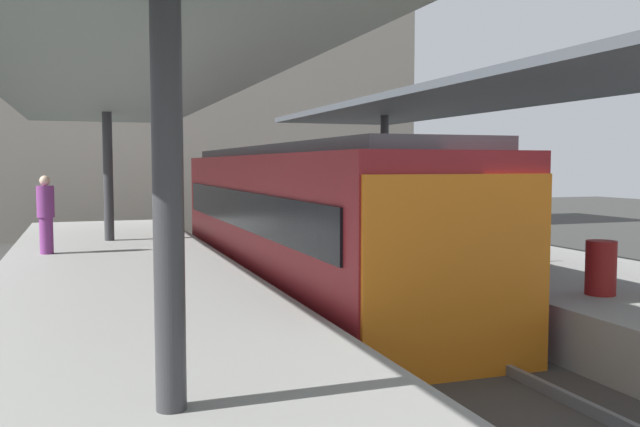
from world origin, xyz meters
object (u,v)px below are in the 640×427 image
object	(u,v)px
commuter_train	(302,220)
platform_bench	(488,242)
passenger_mid_platform	(46,213)
litter_bin	(601,268)
platform_sign	(402,176)

from	to	relation	value
commuter_train	platform_bench	distance (m)	3.99
platform_bench	passenger_mid_platform	bearing A→B (deg)	149.76
commuter_train	litter_bin	world-z (taller)	commuter_train
platform_bench	passenger_mid_platform	xyz separation A→B (m)	(-7.97, 4.64, 0.41)
platform_sign	litter_bin	size ratio (longest dim) A/B	2.76
platform_bench	platform_sign	xyz separation A→B (m)	(0.57, 4.86, 1.16)
litter_bin	passenger_mid_platform	size ratio (longest dim) A/B	0.48
platform_bench	litter_bin	world-z (taller)	platform_bench
commuter_train	platform_sign	size ratio (longest dim) A/B	5.90
commuter_train	passenger_mid_platform	world-z (taller)	commuter_train
platform_bench	platform_sign	distance (m)	5.03
passenger_mid_platform	platform_sign	bearing A→B (deg)	1.44
platform_bench	platform_sign	world-z (taller)	platform_sign
litter_bin	commuter_train	bearing A→B (deg)	115.33
platform_bench	commuter_train	bearing A→B (deg)	134.56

